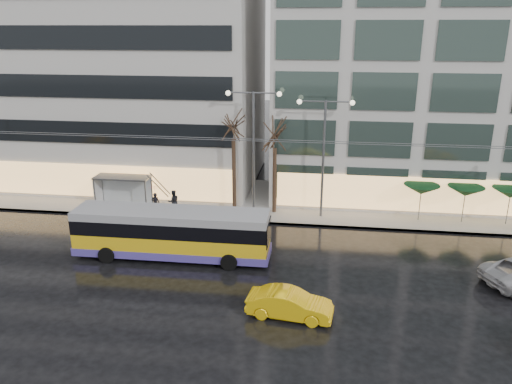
# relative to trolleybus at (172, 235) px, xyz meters

# --- Properties ---
(ground) EXTENTS (140.00, 140.00, 0.00)m
(ground) POSITION_rel_trolleybus_xyz_m (1.89, -2.97, -1.49)
(ground) COLOR black
(ground) RESTS_ON ground
(sidewalk) EXTENTS (80.00, 10.00, 0.15)m
(sidewalk) POSITION_rel_trolleybus_xyz_m (3.89, 11.03, -1.41)
(sidewalk) COLOR gray
(sidewalk) RESTS_ON ground
(kerb) EXTENTS (80.00, 0.10, 0.15)m
(kerb) POSITION_rel_trolleybus_xyz_m (3.89, 6.08, -1.41)
(kerb) COLOR slate
(kerb) RESTS_ON ground
(building_left) EXTENTS (34.00, 14.00, 22.00)m
(building_left) POSITION_rel_trolleybus_xyz_m (-14.11, 16.03, 9.66)
(building_left) COLOR #BCB8B4
(building_left) RESTS_ON sidewalk
(building_right) EXTENTS (32.00, 14.00, 25.00)m
(building_right) POSITION_rel_trolleybus_xyz_m (20.89, 16.03, 11.16)
(building_right) COLOR #BCB8B4
(building_right) RESTS_ON sidewalk
(trolleybus) EXTENTS (11.87, 4.66, 5.49)m
(trolleybus) POSITION_rel_trolleybus_xyz_m (0.00, 0.00, 0.00)
(trolleybus) COLOR gold
(trolleybus) RESTS_ON ground
(catenary) EXTENTS (42.24, 5.12, 7.00)m
(catenary) POSITION_rel_trolleybus_xyz_m (2.89, 4.96, 2.77)
(catenary) COLOR #595B60
(catenary) RESTS_ON ground
(bus_shelter) EXTENTS (4.20, 1.60, 2.51)m
(bus_shelter) POSITION_rel_trolleybus_xyz_m (-6.49, 7.71, 0.47)
(bus_shelter) COLOR #595B60
(bus_shelter) RESTS_ON sidewalk
(street_lamp_near) EXTENTS (3.96, 0.36, 9.03)m
(street_lamp_near) POSITION_rel_trolleybus_xyz_m (3.89, 7.83, 4.50)
(street_lamp_near) COLOR #595B60
(street_lamp_near) RESTS_ON sidewalk
(street_lamp_far) EXTENTS (3.96, 0.36, 8.53)m
(street_lamp_far) POSITION_rel_trolleybus_xyz_m (8.89, 7.83, 4.23)
(street_lamp_far) COLOR #595B60
(street_lamp_far) RESTS_ON sidewalk
(tree_a) EXTENTS (3.20, 3.20, 8.40)m
(tree_a) POSITION_rel_trolleybus_xyz_m (2.39, 8.03, 5.60)
(tree_a) COLOR black
(tree_a) RESTS_ON sidewalk
(tree_b) EXTENTS (3.20, 3.20, 7.70)m
(tree_b) POSITION_rel_trolleybus_xyz_m (5.39, 8.23, 4.91)
(tree_b) COLOR black
(tree_b) RESTS_ON sidewalk
(parasol_a) EXTENTS (2.50, 2.50, 2.65)m
(parasol_a) POSITION_rel_trolleybus_xyz_m (15.89, 8.03, 0.96)
(parasol_a) COLOR #595B60
(parasol_a) RESTS_ON sidewalk
(parasol_b) EXTENTS (2.50, 2.50, 2.65)m
(parasol_b) POSITION_rel_trolleybus_xyz_m (18.89, 8.03, 0.96)
(parasol_b) COLOR #595B60
(parasol_b) RESTS_ON sidewalk
(parasol_c) EXTENTS (2.50, 2.50, 2.65)m
(parasol_c) POSITION_rel_trolleybus_xyz_m (21.89, 8.03, 0.96)
(parasol_c) COLOR #595B60
(parasol_c) RESTS_ON sidewalk
(taxi_b) EXTENTS (4.32, 1.94, 1.38)m
(taxi_b) POSITION_rel_trolleybus_xyz_m (7.57, -5.60, -0.80)
(taxi_b) COLOR yellow
(taxi_b) RESTS_ON ground
(pedestrian_a) EXTENTS (1.07, 1.09, 2.19)m
(pedestrian_a) POSITION_rel_trolleybus_xyz_m (-3.28, 6.57, 0.12)
(pedestrian_a) COLOR black
(pedestrian_a) RESTS_ON sidewalk
(pedestrian_b) EXTENTS (1.07, 0.99, 1.76)m
(pedestrian_b) POSITION_rel_trolleybus_xyz_m (-2.04, 7.01, -0.46)
(pedestrian_b) COLOR black
(pedestrian_b) RESTS_ON sidewalk
(pedestrian_c) EXTENTS (1.14, 1.00, 2.11)m
(pedestrian_c) POSITION_rel_trolleybus_xyz_m (-6.73, 8.90, -0.22)
(pedestrian_c) COLOR black
(pedestrian_c) RESTS_ON sidewalk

